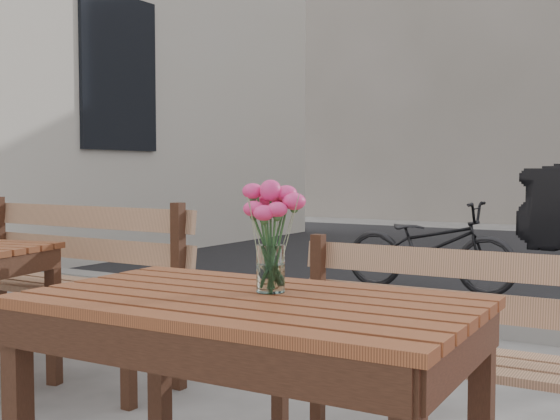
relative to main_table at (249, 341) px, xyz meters
The scene contains 5 objects.
main_table is the anchor object (origin of this frame).
main_bench 0.95m from the main_table, 70.06° to the left, with size 1.34×0.42×0.83m.
main_vase 0.32m from the main_table, 79.42° to the left, with size 0.17×0.17×0.31m.
second_bench 2.10m from the main_table, 150.55° to the left, with size 1.51×0.48×0.93m.
bicycle 4.51m from the main_table, 103.02° to the left, with size 0.53×1.53×0.80m, color black.
Camera 1 is at (0.87, -1.58, 1.07)m, focal length 45.00 mm.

